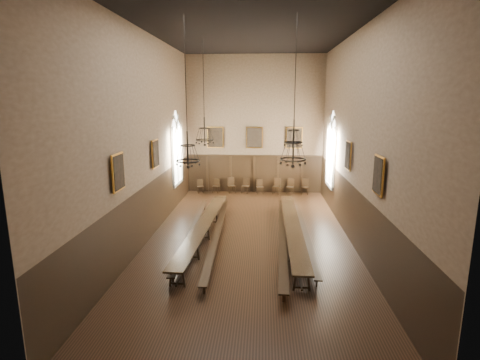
# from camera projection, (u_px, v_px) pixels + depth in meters

# --- Properties ---
(floor) EXTENTS (9.00, 18.00, 0.02)m
(floor) POSITION_uv_depth(u_px,v_px,m) (249.00, 240.00, 16.75)
(floor) COLOR black
(floor) RESTS_ON ground
(ceiling) EXTENTS (9.00, 18.00, 0.02)m
(ceiling) POSITION_uv_depth(u_px,v_px,m) (250.00, 26.00, 14.86)
(ceiling) COLOR black
(ceiling) RESTS_ON ground
(wall_back) EXTENTS (9.00, 0.02, 9.00)m
(wall_back) POSITION_uv_depth(u_px,v_px,m) (255.00, 125.00, 24.60)
(wall_back) COLOR #7D644D
(wall_back) RESTS_ON ground
(wall_front) EXTENTS (9.00, 0.02, 9.00)m
(wall_front) POSITION_uv_depth(u_px,v_px,m) (232.00, 188.00, 7.01)
(wall_front) COLOR #7D644D
(wall_front) RESTS_ON ground
(wall_left) EXTENTS (0.02, 18.00, 9.00)m
(wall_left) POSITION_uv_depth(u_px,v_px,m) (145.00, 139.00, 16.08)
(wall_left) COLOR #7D644D
(wall_left) RESTS_ON ground
(wall_right) EXTENTS (0.02, 18.00, 9.00)m
(wall_right) POSITION_uv_depth(u_px,v_px,m) (358.00, 140.00, 15.53)
(wall_right) COLOR #7D644D
(wall_right) RESTS_ON ground
(wainscot_panelling) EXTENTS (9.00, 18.00, 2.50)m
(wainscot_panelling) POSITION_uv_depth(u_px,v_px,m) (249.00, 213.00, 16.48)
(wainscot_panelling) COLOR black
(wainscot_panelling) RESTS_ON floor
(table_left) EXTENTS (1.12, 9.69, 0.75)m
(table_left) POSITION_uv_depth(u_px,v_px,m) (204.00, 232.00, 16.68)
(table_left) COLOR black
(table_left) RESTS_ON floor
(table_right) EXTENTS (0.74, 9.89, 0.77)m
(table_right) POSITION_uv_depth(u_px,v_px,m) (292.00, 233.00, 16.52)
(table_right) COLOR black
(table_right) RESTS_ON floor
(bench_left_outer) EXTENTS (0.65, 9.66, 0.43)m
(bench_left_outer) POSITION_uv_depth(u_px,v_px,m) (193.00, 232.00, 16.98)
(bench_left_outer) COLOR black
(bench_left_outer) RESTS_ON floor
(bench_left_inner) EXTENTS (0.61, 10.20, 0.46)m
(bench_left_inner) POSITION_uv_depth(u_px,v_px,m) (217.00, 234.00, 16.59)
(bench_left_inner) COLOR black
(bench_left_inner) RESTS_ON floor
(bench_right_inner) EXTENTS (0.77, 10.80, 0.49)m
(bench_right_inner) POSITION_uv_depth(u_px,v_px,m) (282.00, 236.00, 16.37)
(bench_right_inner) COLOR black
(bench_right_inner) RESTS_ON floor
(bench_right_outer) EXTENTS (0.34, 9.12, 0.41)m
(bench_right_outer) POSITION_uv_depth(u_px,v_px,m) (304.00, 235.00, 16.57)
(bench_right_outer) COLOR black
(bench_right_outer) RESTS_ON floor
(chair_0) EXTENTS (0.50, 0.50, 0.90)m
(chair_0) POSITION_uv_depth(u_px,v_px,m) (201.00, 189.00, 25.18)
(chair_0) COLOR black
(chair_0) RESTS_ON floor
(chair_1) EXTENTS (0.51, 0.51, 0.93)m
(chair_1) POSITION_uv_depth(u_px,v_px,m) (216.00, 189.00, 25.22)
(chair_1) COLOR black
(chair_1) RESTS_ON floor
(chair_2) EXTENTS (0.58, 0.58, 1.03)m
(chair_2) POSITION_uv_depth(u_px,v_px,m) (232.00, 188.00, 25.14)
(chair_2) COLOR black
(chair_2) RESTS_ON floor
(chair_3) EXTENTS (0.56, 0.56, 1.01)m
(chair_3) POSITION_uv_depth(u_px,v_px,m) (245.00, 189.00, 25.10)
(chair_3) COLOR black
(chair_3) RESTS_ON floor
(chair_4) EXTENTS (0.49, 0.49, 0.93)m
(chair_4) POSITION_uv_depth(u_px,v_px,m) (260.00, 189.00, 25.00)
(chair_4) COLOR black
(chair_4) RESTS_ON floor
(chair_5) EXTENTS (0.57, 0.57, 1.04)m
(chair_5) POSITION_uv_depth(u_px,v_px,m) (277.00, 189.00, 24.88)
(chair_5) COLOR black
(chair_5) RESTS_ON floor
(chair_6) EXTENTS (0.56, 0.56, 1.01)m
(chair_6) POSITION_uv_depth(u_px,v_px,m) (290.00, 189.00, 24.84)
(chair_6) COLOR black
(chair_6) RESTS_ON floor
(chair_7) EXTENTS (0.52, 0.52, 1.02)m
(chair_7) POSITION_uv_depth(u_px,v_px,m) (305.00, 190.00, 24.79)
(chair_7) COLOR black
(chair_7) RESTS_ON floor
(chandelier_back_left) EXTENTS (0.90, 0.90, 4.98)m
(chandelier_back_left) POSITION_uv_depth(u_px,v_px,m) (204.00, 134.00, 18.48)
(chandelier_back_left) COLOR black
(chandelier_back_left) RESTS_ON ceiling
(chandelier_back_right) EXTENTS (0.88, 0.88, 5.03)m
(chandelier_back_right) POSITION_uv_depth(u_px,v_px,m) (294.00, 136.00, 17.89)
(chandelier_back_right) COLOR black
(chandelier_back_right) RESTS_ON ceiling
(chandelier_front_left) EXTENTS (0.89, 0.89, 5.24)m
(chandelier_front_left) POSITION_uv_depth(u_px,v_px,m) (188.00, 152.00, 13.78)
(chandelier_front_left) COLOR black
(chandelier_front_left) RESTS_ON ceiling
(chandelier_front_right) EXTENTS (0.94, 0.94, 5.16)m
(chandelier_front_right) POSITION_uv_depth(u_px,v_px,m) (293.00, 151.00, 13.53)
(chandelier_front_right) COLOR black
(chandelier_front_right) RESTS_ON ceiling
(portrait_back_0) EXTENTS (1.10, 0.12, 1.40)m
(portrait_back_0) POSITION_uv_depth(u_px,v_px,m) (215.00, 137.00, 24.80)
(portrait_back_0) COLOR #BF832D
(portrait_back_0) RESTS_ON wall_back
(portrait_back_1) EXTENTS (1.10, 0.12, 1.40)m
(portrait_back_1) POSITION_uv_depth(u_px,v_px,m) (254.00, 138.00, 24.64)
(portrait_back_1) COLOR #BF832D
(portrait_back_1) RESTS_ON wall_back
(portrait_back_2) EXTENTS (1.10, 0.12, 1.40)m
(portrait_back_2) POSITION_uv_depth(u_px,v_px,m) (294.00, 138.00, 24.48)
(portrait_back_2) COLOR #BF832D
(portrait_back_2) RESTS_ON wall_back
(portrait_left_0) EXTENTS (0.12, 1.00, 1.30)m
(portrait_left_0) POSITION_uv_depth(u_px,v_px,m) (155.00, 154.00, 17.21)
(portrait_left_0) COLOR #BF832D
(portrait_left_0) RESTS_ON wall_left
(portrait_left_1) EXTENTS (0.12, 1.00, 1.30)m
(portrait_left_1) POSITION_uv_depth(u_px,v_px,m) (118.00, 172.00, 12.82)
(portrait_left_1) COLOR #BF832D
(portrait_left_1) RESTS_ON wall_left
(portrait_right_0) EXTENTS (0.12, 1.00, 1.30)m
(portrait_right_0) POSITION_uv_depth(u_px,v_px,m) (348.00, 155.00, 16.68)
(portrait_right_0) COLOR #BF832D
(portrait_right_0) RESTS_ON wall_right
(portrait_right_1) EXTENTS (0.12, 1.00, 1.30)m
(portrait_right_1) POSITION_uv_depth(u_px,v_px,m) (378.00, 175.00, 12.29)
(portrait_right_1) COLOR #BF832D
(portrait_right_1) RESTS_ON wall_right
(window_right) EXTENTS (0.20, 2.20, 4.60)m
(window_right) POSITION_uv_depth(u_px,v_px,m) (331.00, 149.00, 21.13)
(window_right) COLOR white
(window_right) RESTS_ON wall_right
(window_left) EXTENTS (0.20, 2.20, 4.60)m
(window_left) POSITION_uv_depth(u_px,v_px,m) (177.00, 148.00, 21.67)
(window_left) COLOR white
(window_left) RESTS_ON wall_left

